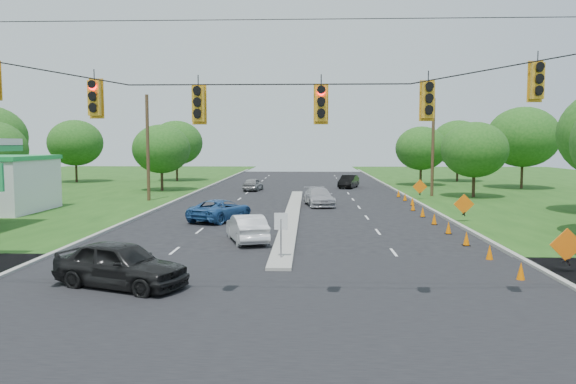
{
  "coord_description": "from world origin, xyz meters",
  "views": [
    {
      "loc": [
        1.18,
        -17.06,
        4.94
      ],
      "look_at": [
        0.24,
        7.41,
        2.8
      ],
      "focal_mm": 35.0,
      "sensor_mm": 36.0,
      "label": 1
    }
  ],
  "objects": [
    {
      "name": "ground",
      "position": [
        0.0,
        0.0,
        0.0
      ],
      "size": [
        160.0,
        160.0,
        0.0
      ],
      "primitive_type": "plane",
      "color": "black",
      "rests_on": "ground"
    },
    {
      "name": "cross_street",
      "position": [
        0.0,
        0.0,
        0.0
      ],
      "size": [
        160.0,
        14.0,
        0.02
      ],
      "primitive_type": "cube",
      "color": "black",
      "rests_on": "ground"
    },
    {
      "name": "curb_left",
      "position": [
        -10.1,
        30.0,
        0.0
      ],
      "size": [
        0.25,
        110.0,
        0.16
      ],
      "primitive_type": "cube",
      "color": "gray",
      "rests_on": "ground"
    },
    {
      "name": "curb_right",
      "position": [
        10.1,
        30.0,
        0.0
      ],
      "size": [
        0.25,
        110.0,
        0.16
      ],
      "primitive_type": "cube",
      "color": "gray",
      "rests_on": "ground"
    },
    {
      "name": "median",
      "position": [
        0.0,
        21.0,
        0.0
      ],
      "size": [
        1.0,
        34.0,
        0.18
      ],
      "primitive_type": "cube",
      "color": "gray",
      "rests_on": "ground"
    },
    {
      "name": "median_sign",
      "position": [
        0.0,
        6.0,
        1.46
      ],
      "size": [
        0.55,
        0.06,
        2.05
      ],
      "color": "gray",
      "rests_on": "ground"
    },
    {
      "name": "signal_span",
      "position": [
        -0.05,
        -1.0,
        4.97
      ],
      "size": [
        25.6,
        0.32,
        9.0
      ],
      "color": "#422D1C",
      "rests_on": "ground"
    },
    {
      "name": "utility_pole_far_left",
      "position": [
        -12.5,
        30.0,
        4.5
      ],
      "size": [
        0.28,
        0.28,
        9.0
      ],
      "primitive_type": "cylinder",
      "color": "#422D1C",
      "rests_on": "ground"
    },
    {
      "name": "utility_pole_far_right",
      "position": [
        12.5,
        35.0,
        4.5
      ],
      "size": [
        0.28,
        0.28,
        9.0
      ],
      "primitive_type": "cylinder",
      "color": "#422D1C",
      "rests_on": "ground"
    },
    {
      "name": "cone_0",
      "position": [
        8.77,
        3.0,
        0.35
      ],
      "size": [
        0.32,
        0.32,
        0.7
      ],
      "primitive_type": "cone",
      "color": "#E46700",
      "rests_on": "ground"
    },
    {
      "name": "cone_1",
      "position": [
        8.77,
        6.5,
        0.35
      ],
      "size": [
        0.32,
        0.32,
        0.7
      ],
      "primitive_type": "cone",
      "color": "#E46700",
      "rests_on": "ground"
    },
    {
      "name": "cone_2",
      "position": [
        8.77,
        10.0,
        0.35
      ],
      "size": [
        0.32,
        0.32,
        0.7
      ],
      "primitive_type": "cone",
      "color": "#E46700",
      "rests_on": "ground"
    },
    {
      "name": "cone_3",
      "position": [
        8.77,
        13.5,
        0.35
      ],
      "size": [
        0.32,
        0.32,
        0.7
      ],
      "primitive_type": "cone",
      "color": "#E46700",
      "rests_on": "ground"
    },
    {
      "name": "cone_4",
      "position": [
        8.77,
        17.0,
        0.35
      ],
      "size": [
        0.32,
        0.32,
        0.7
      ],
      "primitive_type": "cone",
      "color": "#E46700",
      "rests_on": "ground"
    },
    {
      "name": "cone_5",
      "position": [
        8.77,
        20.5,
        0.35
      ],
      "size": [
        0.32,
        0.32,
        0.7
      ],
      "primitive_type": "cone",
      "color": "#E46700",
      "rests_on": "ground"
    },
    {
      "name": "cone_6",
      "position": [
        8.77,
        24.0,
        0.35
      ],
      "size": [
        0.32,
        0.32,
        0.7
      ],
      "primitive_type": "cone",
      "color": "#E46700",
      "rests_on": "ground"
    },
    {
      "name": "cone_7",
      "position": [
        9.37,
        27.5,
        0.35
      ],
      "size": [
        0.32,
        0.32,
        0.7
      ],
      "primitive_type": "cone",
      "color": "#E46700",
      "rests_on": "ground"
    },
    {
      "name": "cone_8",
      "position": [
        9.37,
        31.0,
        0.35
      ],
      "size": [
        0.32,
        0.32,
        0.7
      ],
      "primitive_type": "cone",
      "color": "#E46700",
      "rests_on": "ground"
    },
    {
      "name": "cone_9",
      "position": [
        9.37,
        34.5,
        0.35
      ],
      "size": [
        0.32,
        0.32,
        0.7
      ],
      "primitive_type": "cone",
      "color": "#E46700",
      "rests_on": "ground"
    },
    {
      "name": "work_sign_0",
      "position": [
        10.8,
        4.0,
        1.09
      ],
      "size": [
        1.27,
        0.58,
        1.37
      ],
      "color": "black",
      "rests_on": "ground"
    },
    {
      "name": "work_sign_1",
      "position": [
        10.8,
        18.0,
        1.09
      ],
      "size": [
        1.27,
        0.58,
        1.37
      ],
      "color": "black",
      "rests_on": "ground"
    },
    {
      "name": "work_sign_2",
      "position": [
        10.8,
        32.0,
        1.09
      ],
      "size": [
        1.27,
        0.58,
        1.37
      ],
      "color": "black",
      "rests_on": "ground"
    },
    {
      "name": "tree_4",
      "position": [
        -28.0,
        52.0,
        4.96
      ],
      "size": [
        6.72,
        6.72,
        7.84
      ],
      "color": "black",
      "rests_on": "ground"
    },
    {
      "name": "tree_5",
      "position": [
        -14.0,
        40.0,
        4.34
      ],
      "size": [
        5.88,
        5.88,
        6.86
      ],
      "color": "black",
      "rests_on": "ground"
    },
    {
      "name": "tree_6",
      "position": [
        -16.0,
        55.0,
        4.96
      ],
      "size": [
        6.72,
        6.72,
        7.84
      ],
      "color": "black",
      "rests_on": "ground"
    },
    {
      "name": "tree_9",
      "position": [
        16.0,
        34.0,
        4.34
      ],
      "size": [
        5.88,
        5.88,
        6.86
      ],
      "color": "black",
      "rests_on": "ground"
    },
    {
      "name": "tree_10",
      "position": [
        24.0,
        44.0,
        5.58
      ],
      "size": [
        7.56,
        7.56,
        8.82
      ],
      "color": "black",
      "rests_on": "ground"
    },
    {
      "name": "tree_11",
      "position": [
        20.0,
        55.0,
        4.96
      ],
      "size": [
        6.72,
        6.72,
        7.84
      ],
      "color": "black",
      "rests_on": "ground"
    },
    {
      "name": "tree_12",
      "position": [
        14.0,
        48.0,
        4.34
      ],
      "size": [
        5.88,
        5.88,
        6.86
      ],
      "color": "black",
      "rests_on": "ground"
    },
    {
      "name": "black_sedan",
      "position": [
        -5.26,
        1.53,
        0.82
      ],
      "size": [
        5.16,
        3.54,
        1.63
      ],
      "primitive_type": "imported",
      "rotation": [
        0.0,
        0.0,
        1.2
      ],
      "color": "black",
      "rests_on": "ground"
    },
    {
      "name": "white_sedan",
      "position": [
        -1.95,
        10.66,
        0.69
      ],
      "size": [
        2.66,
        4.46,
        1.39
      ],
      "primitive_type": "imported",
      "rotation": [
        0.0,
        0.0,
        3.45
      ],
      "color": "silver",
      "rests_on": "ground"
    },
    {
      "name": "blue_pickup",
      "position": [
        -4.47,
        18.23,
        0.69
      ],
      "size": [
        4.07,
        5.46,
        1.38
      ],
      "primitive_type": "imported",
      "rotation": [
        0.0,
        0.0,
        2.73
      ],
      "color": "#23518C",
      "rests_on": "ground"
    },
    {
      "name": "silver_car_far",
      "position": [
        1.93,
        27.02,
        0.71
      ],
      "size": [
        2.75,
        5.14,
        1.42
      ],
      "primitive_type": "imported",
      "rotation": [
        0.0,
        0.0,
        0.16
      ],
      "color": "#9F9EA3",
      "rests_on": "ground"
    },
    {
      "name": "silver_car_oncoming",
      "position": [
        -4.67,
        40.86,
        0.66
      ],
      "size": [
        2.09,
        4.05,
        1.32
      ],
      "primitive_type": "imported",
      "rotation": [
        0.0,
        0.0,
        3.0
      ],
      "color": "gray",
      "rests_on": "ground"
    },
    {
      "name": "dark_car_receding",
      "position": [
        5.5,
        44.78,
        0.72
      ],
      "size": [
        2.69,
        4.61,
        1.44
      ],
      "primitive_type": "imported",
      "rotation": [
        0.0,
        0.0,
        -0.29
      ],
      "color": "black",
      "rests_on": "ground"
    }
  ]
}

